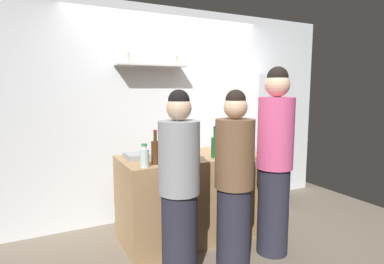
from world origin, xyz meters
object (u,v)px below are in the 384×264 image
object	(u,v)px
wine_bottle_pale_glass	(181,145)
refrigerator	(260,143)
person_grey_hoodie	(179,189)
person_brown_jacket	(234,184)
baking_pan	(143,156)
person_pink_top	(275,162)
water_bottle_plastic	(145,157)
wine_bottle_green_glass	(215,146)
wine_bottle_dark_glass	(170,144)
wine_bottle_amber_glass	(155,151)
utensil_holder	(176,146)

from	to	relation	value
wine_bottle_pale_glass	refrigerator	bearing A→B (deg)	14.48
person_grey_hoodie	person_brown_jacket	xyz separation A→B (m)	(0.49, -0.07, -0.00)
baking_pan	person_grey_hoodie	xyz separation A→B (m)	(0.06, -0.78, -0.14)
person_pink_top	water_bottle_plastic	bearing A→B (deg)	-42.66
wine_bottle_green_glass	wine_bottle_dark_glass	distance (m)	0.51
wine_bottle_green_glass	wine_bottle_amber_glass	world-z (taller)	same
refrigerator	water_bottle_plastic	size ratio (longest dim) A/B	8.30
refrigerator	person_grey_hoodie	world-z (taller)	refrigerator
wine_bottle_amber_glass	person_grey_hoodie	distance (m)	0.52
utensil_holder	wine_bottle_dark_glass	xyz separation A→B (m)	(-0.13, -0.13, 0.05)
refrigerator	baking_pan	xyz separation A→B (m)	(-1.73, -0.26, 0.04)
water_bottle_plastic	person_pink_top	size ratio (longest dim) A/B	0.12
baking_pan	person_pink_top	size ratio (longest dim) A/B	0.19
refrigerator	wine_bottle_green_glass	bearing A→B (deg)	-151.49
wine_bottle_pale_glass	person_brown_jacket	size ratio (longest dim) A/B	0.19
wine_bottle_green_glass	person_grey_hoodie	world-z (taller)	person_grey_hoodie
refrigerator	person_pink_top	bearing A→B (deg)	-122.60
utensil_holder	person_pink_top	distance (m)	1.15
wine_bottle_green_glass	wine_bottle_amber_glass	distance (m)	0.65
baking_pan	wine_bottle_dark_glass	distance (m)	0.34
person_grey_hoodie	refrigerator	bearing A→B (deg)	-106.67
person_brown_jacket	person_grey_hoodie	bearing A→B (deg)	109.80
baking_pan	wine_bottle_green_glass	distance (m)	0.75
person_brown_jacket	wine_bottle_green_glass	bearing A→B (deg)	15.25
baking_pan	utensil_holder	size ratio (longest dim) A/B	1.59
wine_bottle_pale_glass	water_bottle_plastic	distance (m)	0.59
wine_bottle_dark_glass	person_brown_jacket	bearing A→B (deg)	-76.22
refrigerator	person_brown_jacket	bearing A→B (deg)	-136.56
wine_bottle_green_glass	person_brown_jacket	world-z (taller)	person_brown_jacket
wine_bottle_amber_glass	person_brown_jacket	bearing A→B (deg)	-45.69
person_grey_hoodie	wine_bottle_amber_glass	bearing A→B (deg)	-44.60
wine_bottle_green_glass	person_grey_hoodie	bearing A→B (deg)	-142.60
wine_bottle_dark_glass	water_bottle_plastic	distance (m)	0.62
baking_pan	utensil_holder	distance (m)	0.49
wine_bottle_green_glass	person_brown_jacket	xyz separation A→B (m)	(-0.13, -0.54, -0.23)
utensil_holder	person_pink_top	bearing A→B (deg)	-58.27
baking_pan	person_grey_hoodie	distance (m)	0.79
refrigerator	baking_pan	bearing A→B (deg)	-171.30
wine_bottle_green_glass	wine_bottle_amber_glass	size ratio (longest dim) A/B	1.00
utensil_holder	wine_bottle_dark_glass	bearing A→B (deg)	-134.09
person_pink_top	refrigerator	bearing A→B (deg)	-146.32
person_pink_top	person_grey_hoodie	world-z (taller)	person_pink_top
utensil_holder	wine_bottle_green_glass	distance (m)	0.55
wine_bottle_pale_glass	wine_bottle_dark_glass	size ratio (longest dim) A/B	1.04
baking_pan	person_grey_hoodie	bearing A→B (deg)	-85.73
wine_bottle_amber_glass	person_pink_top	world-z (taller)	person_pink_top
wine_bottle_pale_glass	wine_bottle_amber_glass	distance (m)	0.44
wine_bottle_green_glass	wine_bottle_pale_glass	bearing A→B (deg)	140.87
person_grey_hoodie	person_brown_jacket	size ratio (longest dim) A/B	1.00
wine_bottle_amber_glass	water_bottle_plastic	xyz separation A→B (m)	(-0.13, -0.07, -0.03)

